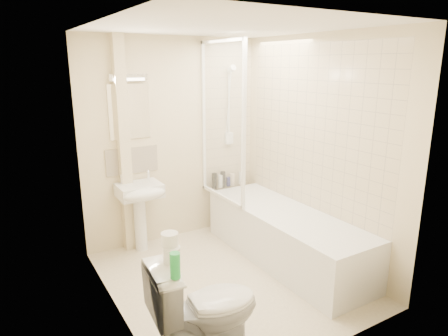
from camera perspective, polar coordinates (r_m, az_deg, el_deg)
floor at (r=4.16m, az=0.61°, el=-15.51°), size 2.50×2.50×0.00m
wall_back at (r=4.79m, az=-7.22°, el=3.84°), size 2.20×0.02×2.40m
wall_left at (r=3.28m, az=-15.91°, el=-1.70°), size 0.02×2.50×2.40m
wall_right at (r=4.37m, az=13.05°, el=2.52°), size 0.02×2.50×2.40m
ceiling at (r=3.61m, az=0.72°, el=19.56°), size 2.20×2.50×0.02m
tile_back at (r=5.09m, az=0.55°, el=7.16°), size 0.70×0.01×1.75m
tile_right at (r=4.34m, az=12.81°, el=5.48°), size 0.01×2.10×1.75m
pipe_boxing at (r=4.52m, az=-14.11°, el=2.86°), size 0.12×0.12×2.40m
splashback at (r=4.64m, az=-12.98°, el=1.06°), size 0.60×0.02×0.30m
mirror at (r=4.54m, az=-13.38°, el=7.81°), size 0.46×0.01×0.60m
strip_light at (r=4.49m, az=-13.57°, el=12.48°), size 0.42×0.07×0.07m
bathtub at (r=4.45m, az=8.77°, el=-9.42°), size 0.70×2.10×0.55m
shower_screen at (r=4.53m, az=-0.32°, el=6.54°), size 0.04×0.92×1.80m
shower_fixture at (r=5.03m, az=0.80°, el=8.46°), size 0.10×0.16×0.99m
pedestal_sink at (r=4.54m, az=-11.80°, el=-4.30°), size 0.47×0.45×0.91m
bottle_black_a at (r=5.06m, az=-1.38°, el=-1.86°), size 0.06×0.06×0.20m
bottle_white_a at (r=5.11m, az=-0.52°, el=-1.89°), size 0.06×0.06×0.17m
bottle_black_b at (r=5.12m, az=-0.16°, el=-1.63°), size 0.07×0.07×0.20m
bottle_blue at (r=5.17m, az=0.62°, el=-1.94°), size 0.05×0.05×0.12m
bottle_cream at (r=5.20m, az=1.19°, el=-1.66°), size 0.06×0.06×0.16m
bottle_white_b at (r=5.27m, az=2.40°, el=-1.43°), size 0.06×0.06×0.16m
toilet at (r=3.02m, az=-2.75°, el=-19.46°), size 0.60×0.87×0.80m
toilet_roll_lower at (r=2.76m, az=-7.45°, el=-12.18°), size 0.12×0.12×0.11m
toilet_roll_upper at (r=2.74m, az=-7.76°, el=-10.05°), size 0.12×0.12×0.09m
green_bottle at (r=2.56m, az=-7.00°, el=-13.65°), size 0.07×0.07×0.17m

